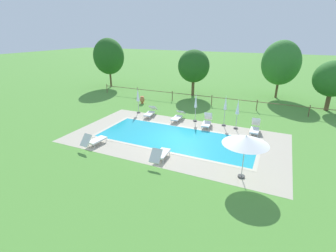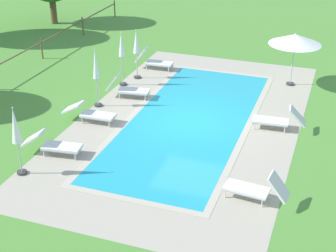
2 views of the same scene
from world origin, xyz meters
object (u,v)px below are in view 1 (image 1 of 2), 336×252
at_px(patio_umbrella_closed_row_centre, 225,106).
at_px(patio_umbrella_closed_row_mid_west, 138,96).
at_px(sun_lounger_south_near_corner, 178,116).
at_px(sun_lounger_north_near_steps, 207,122).
at_px(sun_lounger_north_mid, 160,154).
at_px(patio_umbrella_closed_row_mid_east, 196,103).
at_px(tree_east_mid, 333,79).
at_px(terracotta_urn_near_fence, 142,100).
at_px(patio_umbrella_closed_row_west, 238,109).
at_px(sun_lounger_south_mid, 94,140).
at_px(sun_lounger_north_end, 255,128).
at_px(patio_umbrella_open_foreground, 246,140).
at_px(tree_centre, 194,66).
at_px(tree_far_west, 109,56).
at_px(tree_west_mid, 281,63).
at_px(sun_lounger_north_far, 150,112).

bearing_deg(patio_umbrella_closed_row_centre, patio_umbrella_closed_row_mid_west, -179.90).
bearing_deg(sun_lounger_south_near_corner, sun_lounger_north_near_steps, -8.27).
relative_size(sun_lounger_north_mid, patio_umbrella_closed_row_mid_east, 0.80).
xyz_separation_m(sun_lounger_north_near_steps, tree_east_mid, (9.06, 8.92, 2.58)).
bearing_deg(patio_umbrella_closed_row_mid_west, terracotta_urn_near_fence, 114.24).
xyz_separation_m(patio_umbrella_closed_row_west, tree_east_mid, (6.90, 8.45, 1.41)).
bearing_deg(sun_lounger_north_near_steps, tree_east_mid, 44.55).
relative_size(sun_lounger_north_near_steps, patio_umbrella_closed_row_mid_west, 0.82).
xyz_separation_m(sun_lounger_south_mid, patio_umbrella_closed_row_centre, (6.84, 7.23, 1.26)).
bearing_deg(sun_lounger_north_end, sun_lounger_south_near_corner, 178.15).
distance_m(patio_umbrella_open_foreground, tree_centre, 17.45).
distance_m(sun_lounger_north_mid, patio_umbrella_open_foreground, 4.88).
relative_size(sun_lounger_north_near_steps, patio_umbrella_closed_row_centre, 0.78).
distance_m(patio_umbrella_closed_row_centre, tree_far_west, 19.35).
height_order(tree_far_west, tree_west_mid, tree_far_west).
bearing_deg(patio_umbrella_closed_row_mid_east, sun_lounger_north_end, -7.06).
distance_m(patio_umbrella_open_foreground, patio_umbrella_closed_row_centre, 7.47).
bearing_deg(sun_lounger_south_mid, sun_lounger_north_mid, 0.91).
xyz_separation_m(terracotta_urn_near_fence, tree_east_mid, (17.06, 5.28, 2.57)).
distance_m(patio_umbrella_closed_row_mid_west, patio_umbrella_closed_row_mid_east, 5.45).
relative_size(patio_umbrella_open_foreground, tree_far_west, 0.38).
xyz_separation_m(sun_lounger_south_near_corner, patio_umbrella_open_foreground, (6.30, -6.65, 1.73)).
distance_m(patio_umbrella_closed_row_mid_east, tree_centre, 9.11).
relative_size(tree_far_west, tree_west_mid, 1.01).
relative_size(sun_lounger_north_mid, patio_umbrella_closed_row_west, 0.86).
xyz_separation_m(sun_lounger_north_near_steps, patio_umbrella_open_foreground, (3.69, -6.27, 1.69)).
xyz_separation_m(sun_lounger_north_near_steps, sun_lounger_south_mid, (-5.67, -6.48, -0.01)).
bearing_deg(patio_umbrella_closed_row_west, sun_lounger_north_near_steps, -167.71).
xyz_separation_m(sun_lounger_north_mid, patio_umbrella_closed_row_west, (3.05, 6.88, 1.18)).
distance_m(sun_lounger_north_near_steps, sun_lounger_north_far, 5.28).
bearing_deg(tree_east_mid, tree_west_mid, 144.97).
bearing_deg(tree_east_mid, patio_umbrella_closed_row_mid_east, -141.66).
relative_size(sun_lounger_north_near_steps, tree_centre, 0.36).
bearing_deg(patio_umbrella_closed_row_west, tree_west_mid, 78.82).
xyz_separation_m(patio_umbrella_open_foreground, patio_umbrella_closed_row_mid_west, (-10.37, 7.01, -0.53)).
distance_m(sun_lounger_north_far, patio_umbrella_closed_row_west, 7.52).
bearing_deg(sun_lounger_north_end, tree_far_west, 155.51).
bearing_deg(sun_lounger_north_far, terracotta_urn_near_fence, 130.24).
height_order(sun_lounger_north_mid, sun_lounger_north_end, sun_lounger_north_end).
bearing_deg(terracotta_urn_near_fence, tree_far_west, 145.84).
xyz_separation_m(tree_west_mid, tree_east_mid, (4.59, -3.22, -0.86)).
height_order(sun_lounger_north_end, tree_east_mid, tree_east_mid).
distance_m(patio_umbrella_closed_row_mid_east, tree_east_mid, 13.20).
bearing_deg(sun_lounger_north_far, tree_centre, 84.39).
relative_size(sun_lounger_north_near_steps, sun_lounger_north_far, 0.91).
height_order(sun_lounger_north_far, tree_east_mid, tree_east_mid).
distance_m(sun_lounger_north_far, sun_lounger_north_end, 8.83).
distance_m(sun_lounger_south_mid, patio_umbrella_closed_row_centre, 10.03).
bearing_deg(sun_lounger_south_near_corner, tree_east_mid, 36.18).
xyz_separation_m(patio_umbrella_closed_row_west, terracotta_urn_near_fence, (-10.16, 3.17, -1.16)).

